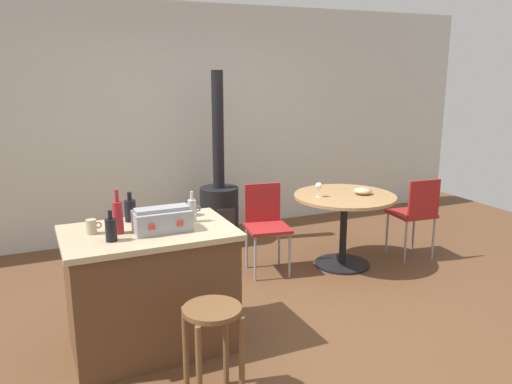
{
  "coord_description": "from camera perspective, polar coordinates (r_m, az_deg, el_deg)",
  "views": [
    {
      "loc": [
        -1.75,
        -3.42,
        1.97
      ],
      "look_at": [
        0.04,
        0.54,
        0.92
      ],
      "focal_mm": 36.27,
      "sensor_mm": 36.0,
      "label": 1
    }
  ],
  "objects": [
    {
      "name": "wood_stove",
      "position": [
        5.91,
        -4.08,
        -1.11
      ],
      "size": [
        0.44,
        0.45,
        1.95
      ],
      "color": "black",
      "rests_on": "ground_plane"
    },
    {
      "name": "folding_chair_far",
      "position": [
        5.63,
        17.2,
        -2.03
      ],
      "size": [
        0.43,
        0.43,
        0.87
      ],
      "color": "maroon",
      "rests_on": "ground_plane"
    },
    {
      "name": "bottle_3",
      "position": [
        3.76,
        -7.06,
        -1.99
      ],
      "size": [
        0.06,
        0.06,
        0.23
      ],
      "color": "#B7B2AD",
      "rests_on": "kitchen_island"
    },
    {
      "name": "dining_table",
      "position": [
        5.25,
        9.69,
        -2.15
      ],
      "size": [
        1.01,
        1.01,
        0.74
      ],
      "color": "black",
      "rests_on": "ground_plane"
    },
    {
      "name": "toolbox",
      "position": [
        3.58,
        -10.3,
        -3.05
      ],
      "size": [
        0.38,
        0.21,
        0.17
      ],
      "color": "gray",
      "rests_on": "kitchen_island"
    },
    {
      "name": "wine_glass",
      "position": [
        5.06,
        6.94,
        0.63
      ],
      "size": [
        0.07,
        0.07,
        0.14
      ],
      "color": "silver",
      "rests_on": "dining_table"
    },
    {
      "name": "bottle_2",
      "position": [
        3.86,
        -13.7,
        -1.94
      ],
      "size": [
        0.08,
        0.08,
        0.22
      ],
      "color": "black",
      "rests_on": "kitchen_island"
    },
    {
      "name": "bottle_1",
      "position": [
        3.45,
        -15.7,
        -3.98
      ],
      "size": [
        0.07,
        0.07,
        0.2
      ],
      "color": "black",
      "rests_on": "kitchen_island"
    },
    {
      "name": "back_wall",
      "position": [
        6.25,
        -8.03,
        7.7
      ],
      "size": [
        8.0,
        0.1,
        2.7
      ],
      "primitive_type": "cube",
      "color": "beige",
      "rests_on": "ground_plane"
    },
    {
      "name": "cup_0",
      "position": [
        3.65,
        -17.67,
        -3.66
      ],
      "size": [
        0.11,
        0.07,
        0.1
      ],
      "color": "tan",
      "rests_on": "kitchen_island"
    },
    {
      "name": "cup_1",
      "position": [
        3.94,
        -7.17,
        -1.97
      ],
      "size": [
        0.12,
        0.09,
        0.09
      ],
      "color": "#4C7099",
      "rests_on": "kitchen_island"
    },
    {
      "name": "folding_chair_near",
      "position": [
        5.07,
        1.08,
        -3.24
      ],
      "size": [
        0.46,
        0.46,
        0.86
      ],
      "color": "maroon",
      "rests_on": "ground_plane"
    },
    {
      "name": "serving_bowl",
      "position": [
        5.26,
        11.69,
        0.14
      ],
      "size": [
        0.18,
        0.18,
        0.07
      ],
      "primitive_type": "ellipsoid",
      "color": "tan",
      "rests_on": "dining_table"
    },
    {
      "name": "kitchen_island",
      "position": [
        3.8,
        -11.49,
        -10.41
      ],
      "size": [
        1.17,
        0.76,
        0.88
      ],
      "color": "brown",
      "rests_on": "ground_plane"
    },
    {
      "name": "ground_plane",
      "position": [
        4.32,
        2.5,
        -13.62
      ],
      "size": [
        8.8,
        8.8,
        0.0
      ],
      "primitive_type": "plane",
      "color": "brown"
    },
    {
      "name": "bottle_0",
      "position": [
        3.59,
        -14.98,
        -2.63
      ],
      "size": [
        0.07,
        0.07,
        0.3
      ],
      "color": "maroon",
      "rests_on": "kitchen_island"
    },
    {
      "name": "wooden_stool",
      "position": [
        3.15,
        -4.81,
        -15.12
      ],
      "size": [
        0.35,
        0.35,
        0.62
      ],
      "color": "brown",
      "rests_on": "ground_plane"
    }
  ]
}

